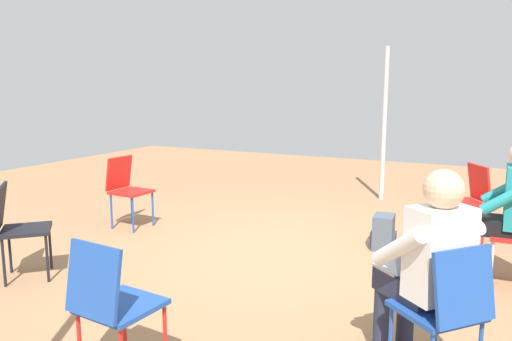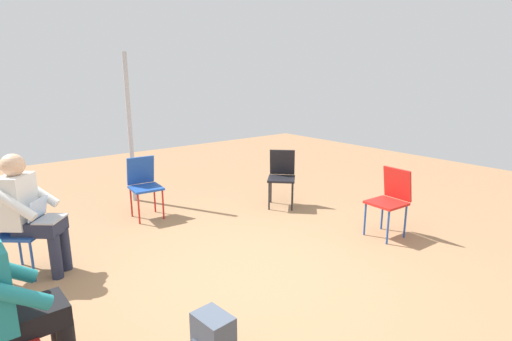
% 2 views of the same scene
% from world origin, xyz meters
% --- Properties ---
extents(ground_plane, '(14.00, 14.00, 0.00)m').
position_xyz_m(ground_plane, '(0.00, 0.00, 0.00)').
color(ground_plane, '#99704C').
extents(chair_northeast, '(0.58, 0.59, 0.85)m').
position_xyz_m(chair_northeast, '(1.56, 1.74, 0.50)').
color(chair_northeast, '#1E4799').
rests_on(chair_northeast, ground).
extents(chair_east, '(0.47, 0.44, 0.85)m').
position_xyz_m(chair_east, '(2.33, 0.05, 0.50)').
color(chair_east, '#1E4799').
rests_on(chair_east, ground).
extents(chair_northwest, '(0.57, 0.58, 0.85)m').
position_xyz_m(chair_northwest, '(-1.40, 1.66, 0.50)').
color(chair_northwest, red).
rests_on(chair_northwest, ground).
extents(chair_southeast, '(0.58, 0.58, 0.85)m').
position_xyz_m(chair_southeast, '(1.49, -1.79, 0.50)').
color(chair_southeast, black).
rests_on(chair_southeast, ground).
extents(chair_south, '(0.42, 0.46, 0.85)m').
position_xyz_m(chair_south, '(-0.22, -2.04, 0.50)').
color(chair_south, red).
rests_on(chair_south, ground).
extents(person_with_laptop, '(0.63, 0.64, 1.24)m').
position_xyz_m(person_with_laptop, '(1.45, 1.61, 0.69)').
color(person_with_laptop, '#23283D').
rests_on(person_with_laptop, ground).
extents(person_in_teal, '(0.50, 0.53, 1.24)m').
position_xyz_m(person_in_teal, '(-0.26, 2.01, 0.69)').
color(person_in_teal, black).
rests_on(person_in_teal, ground).
extents(backpack_near_laptop_user, '(0.30, 0.27, 0.36)m').
position_xyz_m(backpack_near_laptop_user, '(-0.76, 0.90, 0.16)').
color(backpack_near_laptop_user, '#475160').
rests_on(backpack_near_laptop_user, ground).
extents(tent_pole_far, '(0.07, 0.07, 2.24)m').
position_xyz_m(tent_pole_far, '(-3.08, 0.37, 1.12)').
color(tent_pole_far, '#B2B2B7').
rests_on(tent_pole_far, ground).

